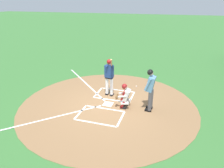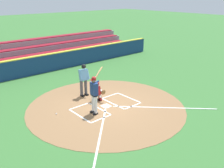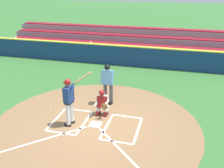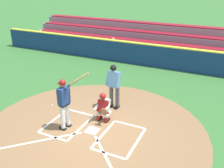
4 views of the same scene
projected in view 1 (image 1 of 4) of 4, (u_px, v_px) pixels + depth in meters
The scene contains 7 objects.
ground_plane at pixel (108, 104), 9.55m from camera, with size 120.00×120.00×0.00m, color #387033.
dirt_circle at pixel (108, 104), 9.55m from camera, with size 8.00×8.00×0.01m, color olive.
home_plate_and_chalk at pixel (90, 101), 9.79m from camera, with size 7.93×4.91×0.01m.
batter at pixel (109, 75), 10.00m from camera, with size 1.01×0.61×2.13m.
catcher at pixel (125, 95), 9.07m from camera, with size 0.59×0.61×1.13m.
plate_umpire at pixel (150, 87), 8.66m from camera, with size 0.60×0.43×1.86m.
baseball at pixel (136, 86), 11.40m from camera, with size 0.07×0.07×0.07m, color white.
Camera 1 is at (-8.03, -2.70, 4.53)m, focal length 33.15 mm.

